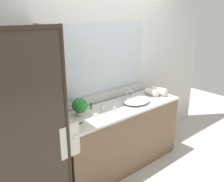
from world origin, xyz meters
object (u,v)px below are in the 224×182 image
at_px(potted_plant, 80,106).
at_px(amenity_bottle_conditioner, 91,106).
at_px(rolled_towel_middle, 152,92).
at_px(sink_basin, 137,100).
at_px(amenity_bottle_shampoo, 103,108).
at_px(amenity_bottle_lotion, 115,109).
at_px(faucet, 128,96).
at_px(soap_dish, 95,115).
at_px(rolled_towel_near_edge, 160,91).

xyz_separation_m(potted_plant, amenity_bottle_conditioner, (0.21, 0.07, -0.08)).
bearing_deg(rolled_towel_middle, sink_basin, -169.22).
xyz_separation_m(amenity_bottle_conditioner, amenity_bottle_shampoo, (0.08, -0.13, -0.00)).
bearing_deg(rolled_towel_middle, amenity_bottle_conditioner, 171.13).
bearing_deg(potted_plant, amenity_bottle_conditioner, 18.94).
height_order(sink_basin, amenity_bottle_lotion, amenity_bottle_lotion).
bearing_deg(potted_plant, amenity_bottle_lotion, -28.30).
height_order(amenity_bottle_lotion, amenity_bottle_conditioner, amenity_bottle_conditioner).
height_order(amenity_bottle_lotion, rolled_towel_middle, rolled_towel_middle).
xyz_separation_m(faucet, amenity_bottle_conditioner, (-0.60, 0.05, -0.01)).
bearing_deg(rolled_towel_middle, soap_dish, -177.36).
xyz_separation_m(potted_plant, amenity_bottle_shampoo, (0.30, -0.06, -0.08)).
xyz_separation_m(amenity_bottle_shampoo, rolled_towel_middle, (0.91, -0.02, 0.01)).
height_order(potted_plant, amenity_bottle_shampoo, potted_plant).
relative_size(potted_plant, rolled_towel_near_edge, 0.94).
distance_m(faucet, rolled_towel_middle, 0.41).
bearing_deg(soap_dish, potted_plant, 132.99).
relative_size(sink_basin, rolled_towel_middle, 1.93).
height_order(sink_basin, soap_dish, sink_basin).
xyz_separation_m(sink_basin, soap_dish, (-0.69, 0.02, -0.02)).
bearing_deg(rolled_towel_near_edge, amenity_bottle_lotion, -176.13).
bearing_deg(amenity_bottle_conditioner, rolled_towel_near_edge, -10.96).
xyz_separation_m(amenity_bottle_conditioner, rolled_towel_near_edge, (1.11, -0.21, 0.02)).
bearing_deg(amenity_bottle_lotion, faucet, 27.45).
height_order(potted_plant, amenity_bottle_lotion, potted_plant).
distance_m(faucet, rolled_towel_near_edge, 0.53).
relative_size(amenity_bottle_conditioner, rolled_towel_middle, 0.38).
bearing_deg(faucet, amenity_bottle_lotion, -152.55).
relative_size(faucet, amenity_bottle_lotion, 2.23).
bearing_deg(amenity_bottle_shampoo, sink_basin, -10.52).
bearing_deg(rolled_towel_middle, faucet, 165.14).
height_order(sink_basin, amenity_bottle_conditioner, amenity_bottle_conditioner).
bearing_deg(sink_basin, rolled_towel_middle, 10.78).
distance_m(amenity_bottle_lotion, amenity_bottle_shampoo, 0.17).
distance_m(potted_plant, amenity_bottle_shampoo, 0.31).
xyz_separation_m(sink_basin, rolled_towel_middle, (0.39, 0.07, 0.01)).
relative_size(amenity_bottle_shampoo, rolled_towel_middle, 0.36).
height_order(amenity_bottle_shampoo, rolled_towel_middle, rolled_towel_middle).
bearing_deg(faucet, amenity_bottle_shampoo, -170.95).
bearing_deg(amenity_bottle_lotion, amenity_bottle_shampoo, 120.07).
xyz_separation_m(amenity_bottle_conditioner, rolled_towel_middle, (1.00, -0.16, 0.01)).
bearing_deg(amenity_bottle_lotion, soap_dish, 164.29).
relative_size(soap_dish, rolled_towel_near_edge, 0.44).
distance_m(potted_plant, rolled_towel_near_edge, 1.33).
bearing_deg(faucet, sink_basin, -90.00).
xyz_separation_m(potted_plant, amenity_bottle_lotion, (0.38, -0.20, -0.08)).
distance_m(sink_basin, potted_plant, 0.83).
xyz_separation_m(sink_basin, rolled_towel_near_edge, (0.50, 0.02, 0.02)).
height_order(amenity_bottle_conditioner, rolled_towel_middle, rolled_towel_middle).
bearing_deg(amenity_bottle_conditioner, sink_basin, -20.89).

